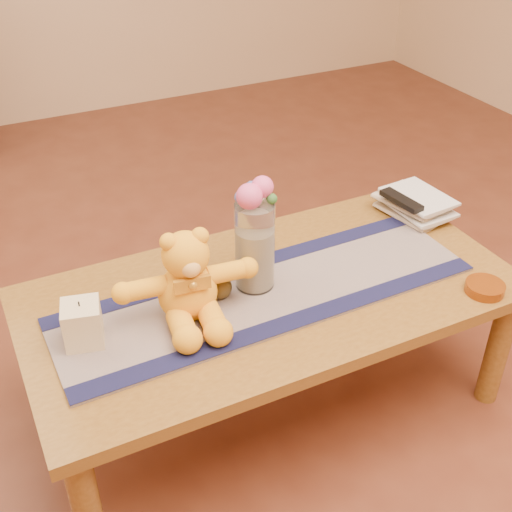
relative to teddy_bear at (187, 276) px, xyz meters
name	(u,v)px	position (x,y,z in m)	size (l,w,h in m)	color
floor	(270,401)	(0.25, 0.00, -0.58)	(5.50, 5.50, 0.00)	#522517
coffee_table_top	(272,295)	(0.25, 0.00, -0.15)	(1.40, 0.70, 0.04)	brown
table_leg_fl	(87,510)	(-0.39, -0.29, -0.38)	(0.07, 0.07, 0.41)	brown
table_leg_fr	(498,349)	(0.89, -0.29, -0.38)	(0.07, 0.07, 0.41)	brown
table_leg_bl	(39,359)	(-0.39, 0.29, -0.38)	(0.07, 0.07, 0.41)	brown
table_leg_br	(387,255)	(0.89, 0.29, -0.38)	(0.07, 0.07, 0.41)	brown
persian_runner	(267,293)	(0.23, -0.01, -0.13)	(1.20, 0.35, 0.01)	#1A1B4A
runner_border_near	(293,321)	(0.23, -0.16, -0.12)	(1.20, 0.06, 0.00)	#121437
runner_border_far	(244,266)	(0.23, 0.13, -0.12)	(1.20, 0.06, 0.00)	#121437
teddy_bear	(187,276)	(0.00, 0.00, 0.00)	(0.36, 0.30, 0.24)	#FEAD20
pillar_candle	(83,324)	(-0.28, 0.01, -0.07)	(0.09, 0.09, 0.11)	beige
candle_wick	(79,304)	(-0.28, 0.01, 0.00)	(0.00, 0.00, 0.01)	black
glass_vase	(255,246)	(0.22, 0.04, 0.01)	(0.11, 0.11, 0.26)	silver
potpourri_fill	(255,258)	(0.22, 0.04, -0.03)	(0.09, 0.09, 0.18)	beige
rose_left	(249,196)	(0.20, 0.03, 0.17)	(0.07, 0.07, 0.07)	#E55090
rose_right	(262,187)	(0.24, 0.04, 0.18)	(0.06, 0.06, 0.06)	#E55090
blue_flower_back	(252,189)	(0.23, 0.07, 0.17)	(0.04, 0.04, 0.04)	#525FB3
blue_flower_side	(241,197)	(0.19, 0.06, 0.16)	(0.04, 0.04, 0.04)	#525FB3
leaf_sprig	(272,199)	(0.26, 0.02, 0.16)	(0.03, 0.03, 0.03)	#33662D
bronze_ball	(220,287)	(0.10, 0.03, -0.09)	(0.07, 0.07, 0.07)	#4A3A18
book_bottom	(396,219)	(0.80, 0.15, -0.12)	(0.17, 0.22, 0.02)	#C7B599
book_lower	(399,214)	(0.80, 0.15, -0.10)	(0.16, 0.22, 0.02)	#C7B599
book_upper	(396,209)	(0.79, 0.16, -0.08)	(0.17, 0.22, 0.02)	#C7B599
book_top	(400,204)	(0.80, 0.15, -0.06)	(0.16, 0.22, 0.02)	#C7B599
tv_remote	(401,200)	(0.80, 0.14, -0.05)	(0.04, 0.16, 0.02)	black
amber_dish	(485,288)	(0.79, -0.27, -0.12)	(0.11, 0.11, 0.03)	#BF5914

